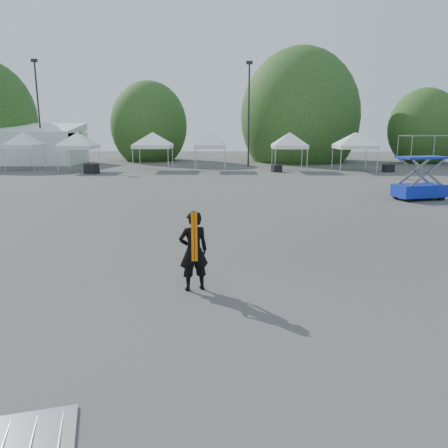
{
  "coord_description": "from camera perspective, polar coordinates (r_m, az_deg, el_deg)",
  "views": [
    {
      "loc": [
        0.97,
        -11.02,
        3.72
      ],
      "look_at": [
        0.88,
        -0.1,
        1.3
      ],
      "focal_mm": 35.0,
      "sensor_mm": 36.0,
      "label": 1
    }
  ],
  "objects": [
    {
      "name": "tent_b",
      "position": [
        43.75,
        -24.77,
        10.49
      ],
      "size": [
        3.85,
        3.85,
        3.88
      ],
      "color": "silver",
      "rests_on": "ground"
    },
    {
      "name": "light_pole_east",
      "position": [
        43.1,
        3.26,
        14.85
      ],
      "size": [
        0.6,
        0.25,
        9.8
      ],
      "color": "black",
      "rests_on": "ground"
    },
    {
      "name": "tent_c",
      "position": [
        40.26,
        -18.6,
        10.9
      ],
      "size": [
        4.17,
        4.17,
        3.88
      ],
      "color": "silver",
      "rests_on": "ground"
    },
    {
      "name": "tent_d",
      "position": [
        39.86,
        -9.31,
        11.37
      ],
      "size": [
        4.6,
        4.6,
        3.88
      ],
      "color": "silver",
      "rests_on": "ground"
    },
    {
      "name": "light_pole_west",
      "position": [
        48.89,
        -23.09,
        13.92
      ],
      "size": [
        0.6,
        0.25,
        10.3
      ],
      "color": "black",
      "rests_on": "ground"
    },
    {
      "name": "ground",
      "position": [
        11.67,
        -4.36,
        -6.14
      ],
      "size": [
        120.0,
        120.0,
        0.0
      ],
      "primitive_type": "plane",
      "color": "#474442",
      "rests_on": "ground"
    },
    {
      "name": "tent_f",
      "position": [
        39.09,
        8.58,
        11.37
      ],
      "size": [
        4.13,
        4.13,
        3.88
      ],
      "color": "silver",
      "rests_on": "ground"
    },
    {
      "name": "crate_mid",
      "position": [
        37.95,
        6.9,
        7.23
      ],
      "size": [
        0.95,
        0.84,
        0.61
      ],
      "primitive_type": "cube",
      "rotation": [
        0.0,
        0.0,
        0.36
      ],
      "color": "black",
      "rests_on": "ground"
    },
    {
      "name": "marquee",
      "position": [
        51.46,
        -26.43,
        9.25
      ],
      "size": [
        15.0,
        6.25,
        4.23
      ],
      "color": "white",
      "rests_on": "ground"
    },
    {
      "name": "crate_west",
      "position": [
        37.87,
        -16.9,
        6.92
      ],
      "size": [
        1.21,
        1.06,
        0.8
      ],
      "primitive_type": "cube",
      "rotation": [
        0.0,
        0.0,
        -0.29
      ],
      "color": "black",
      "rests_on": "ground"
    },
    {
      "name": "crate_east",
      "position": [
        40.22,
        20.68,
        6.84
      ],
      "size": [
        0.95,
        0.81,
        0.65
      ],
      "primitive_type": "cube",
      "rotation": [
        0.0,
        0.0,
        0.21
      ],
      "color": "black",
      "rests_on": "ground"
    },
    {
      "name": "man",
      "position": [
        10.09,
        -4.0,
        -3.51
      ],
      "size": [
        0.79,
        0.65,
        1.88
      ],
      "rotation": [
        0.0,
        0.0,
        3.47
      ],
      "color": "black",
      "rests_on": "ground"
    },
    {
      "name": "tree_far_e",
      "position": [
        52.42,
        24.61,
        11.27
      ],
      "size": [
        3.84,
        3.84,
        5.84
      ],
      "color": "#382314",
      "rests_on": "ground"
    },
    {
      "name": "tree_mid_e",
      "position": [
        50.67,
        9.85,
        13.57
      ],
      "size": [
        5.12,
        5.12,
        7.79
      ],
      "color": "#382314",
      "rests_on": "ground"
    },
    {
      "name": "scissor_lift",
      "position": [
        25.09,
        24.37,
        6.73
      ],
      "size": [
        2.84,
        1.95,
        3.34
      ],
      "rotation": [
        0.0,
        0.0,
        0.28
      ],
      "color": "#0C30A3",
      "rests_on": "ground"
    },
    {
      "name": "tree_mid_w",
      "position": [
        51.8,
        -9.75,
        12.54
      ],
      "size": [
        4.16,
        4.16,
        6.33
      ],
      "color": "#382314",
      "rests_on": "ground"
    },
    {
      "name": "tent_e",
      "position": [
        39.08,
        -1.82,
        11.5
      ],
      "size": [
        3.91,
        3.91,
        3.88
      ],
      "color": "silver",
      "rests_on": "ground"
    },
    {
      "name": "tent_g",
      "position": [
        40.06,
        16.79,
        11.02
      ],
      "size": [
        4.63,
        4.63,
        3.88
      ],
      "color": "silver",
      "rests_on": "ground"
    }
  ]
}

